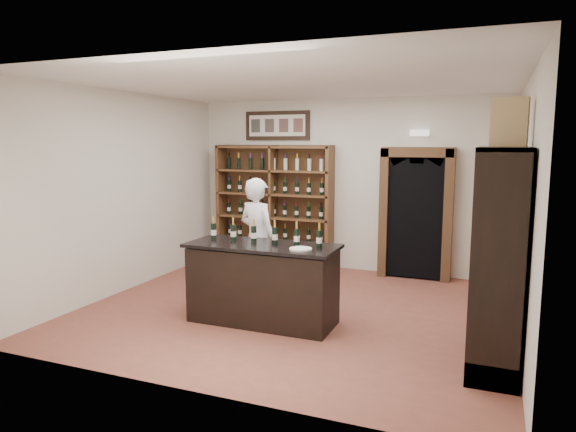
% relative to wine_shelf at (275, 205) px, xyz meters
% --- Properties ---
extents(floor, '(5.50, 5.50, 0.00)m').
position_rel_wine_shelf_xyz_m(floor, '(1.30, -2.33, -1.10)').
color(floor, brown).
rests_on(floor, ground).
extents(ceiling, '(5.50, 5.50, 0.00)m').
position_rel_wine_shelf_xyz_m(ceiling, '(1.30, -2.33, 1.90)').
color(ceiling, white).
rests_on(ceiling, wall_back).
extents(wall_back, '(5.50, 0.04, 3.00)m').
position_rel_wine_shelf_xyz_m(wall_back, '(1.30, 0.17, 0.40)').
color(wall_back, beige).
rests_on(wall_back, ground).
extents(wall_left, '(0.04, 5.00, 3.00)m').
position_rel_wine_shelf_xyz_m(wall_left, '(-1.45, -2.33, 0.40)').
color(wall_left, beige).
rests_on(wall_left, ground).
extents(wall_right, '(0.04, 5.00, 3.00)m').
position_rel_wine_shelf_xyz_m(wall_right, '(4.05, -2.33, 0.40)').
color(wall_right, beige).
rests_on(wall_right, ground).
extents(wine_shelf, '(2.20, 0.38, 2.20)m').
position_rel_wine_shelf_xyz_m(wine_shelf, '(0.00, 0.00, 0.00)').
color(wine_shelf, brown).
rests_on(wine_shelf, ground).
extents(framed_picture, '(1.25, 0.04, 0.52)m').
position_rel_wine_shelf_xyz_m(framed_picture, '(0.00, 0.14, 1.45)').
color(framed_picture, black).
rests_on(framed_picture, wall_back).
extents(arched_doorway, '(1.17, 0.35, 2.17)m').
position_rel_wine_shelf_xyz_m(arched_doorway, '(2.55, -0.00, 0.04)').
color(arched_doorway, black).
rests_on(arched_doorway, ground).
extents(emergency_light, '(0.30, 0.10, 0.10)m').
position_rel_wine_shelf_xyz_m(emergency_light, '(2.55, 0.09, 1.30)').
color(emergency_light, white).
rests_on(emergency_light, wall_back).
extents(tasting_counter, '(1.88, 0.78, 1.00)m').
position_rel_wine_shelf_xyz_m(tasting_counter, '(1.10, -2.93, -0.61)').
color(tasting_counter, black).
rests_on(tasting_counter, ground).
extents(counter_bottle_0, '(0.07, 0.07, 0.30)m').
position_rel_wine_shelf_xyz_m(counter_bottle_0, '(0.38, -2.87, 0.01)').
color(counter_bottle_0, black).
rests_on(counter_bottle_0, tasting_counter).
extents(counter_bottle_1, '(0.07, 0.07, 0.30)m').
position_rel_wine_shelf_xyz_m(counter_bottle_1, '(0.67, -2.87, 0.01)').
color(counter_bottle_1, black).
rests_on(counter_bottle_1, tasting_counter).
extents(counter_bottle_2, '(0.07, 0.07, 0.30)m').
position_rel_wine_shelf_xyz_m(counter_bottle_2, '(0.96, -2.87, 0.01)').
color(counter_bottle_2, black).
rests_on(counter_bottle_2, tasting_counter).
extents(counter_bottle_3, '(0.07, 0.07, 0.30)m').
position_rel_wine_shelf_xyz_m(counter_bottle_3, '(1.24, -2.87, 0.01)').
color(counter_bottle_3, black).
rests_on(counter_bottle_3, tasting_counter).
extents(counter_bottle_4, '(0.07, 0.07, 0.30)m').
position_rel_wine_shelf_xyz_m(counter_bottle_4, '(1.53, -2.87, 0.01)').
color(counter_bottle_4, black).
rests_on(counter_bottle_4, tasting_counter).
extents(counter_bottle_5, '(0.07, 0.07, 0.30)m').
position_rel_wine_shelf_xyz_m(counter_bottle_5, '(1.82, -2.87, 0.01)').
color(counter_bottle_5, black).
rests_on(counter_bottle_5, tasting_counter).
extents(side_cabinet, '(0.48, 1.20, 2.20)m').
position_rel_wine_shelf_xyz_m(side_cabinet, '(3.82, -3.23, -0.35)').
color(side_cabinet, black).
rests_on(side_cabinet, ground).
extents(shopkeeper, '(0.74, 0.60, 1.75)m').
position_rel_wine_shelf_xyz_m(shopkeeper, '(0.61, -2.03, -0.22)').
color(shopkeeper, white).
rests_on(shopkeeper, ground).
extents(plate, '(0.26, 0.26, 0.02)m').
position_rel_wine_shelf_xyz_m(plate, '(1.66, -3.08, -0.09)').
color(plate, silver).
rests_on(plate, tasting_counter).
extents(wine_crate, '(0.36, 0.19, 0.49)m').
position_rel_wine_shelf_xyz_m(wine_crate, '(3.83, -2.95, 1.34)').
color(wine_crate, tan).
rests_on(wine_crate, side_cabinet).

